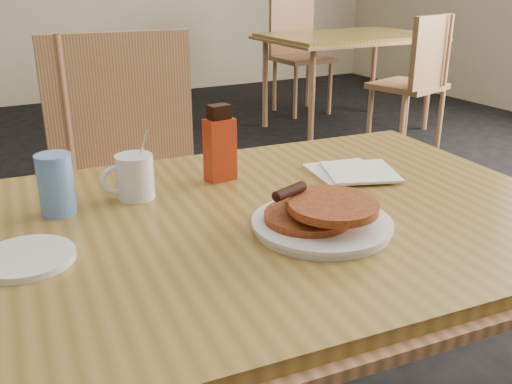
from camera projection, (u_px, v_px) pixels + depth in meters
main_table at (254, 234)px, 1.14m from camera, size 1.39×1.00×0.75m
neighbor_table at (349, 39)px, 4.44m from camera, size 1.31×0.89×0.75m
chair_main_far at (134, 170)px, 1.79m from camera, size 0.50×0.50×1.03m
chair_neighbor_far at (297, 45)px, 5.09m from camera, size 0.45×0.45×0.99m
chair_neighbor_near at (418, 72)px, 3.86m from camera, size 0.52×0.53×0.94m
pancake_plate at (322, 217)px, 1.05m from camera, size 0.26×0.26×0.08m
coffee_mug at (134, 176)px, 1.19m from camera, size 0.11×0.08×0.15m
syrup_bottle at (220, 146)px, 1.29m from camera, size 0.07×0.05×0.17m
napkin_stack at (353, 172)px, 1.35m from camera, size 0.21×0.22×0.01m
blue_tumbler at (56, 184)px, 1.11m from camera, size 0.07×0.07×0.12m
side_saucer at (26, 258)px, 0.94m from camera, size 0.16×0.16×0.01m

